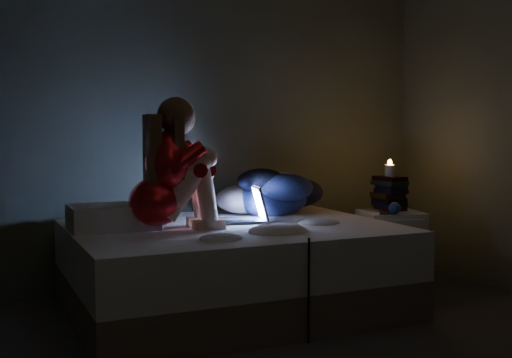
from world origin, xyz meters
TOP-DOWN VIEW (x-y plane):
  - wall_back at (0.00, 1.91)m, footprint 3.60×0.02m
  - bed at (-0.06, 1.10)m, footprint 1.88×1.41m
  - pillow at (-0.75, 1.24)m, footprint 0.49×0.35m
  - woman at (-0.53, 1.09)m, footprint 0.49×0.34m
  - laptop at (0.01, 1.18)m, footprint 0.38×0.30m
  - clothes_pile at (0.37, 1.46)m, footprint 0.55×0.45m
  - nightstand at (1.16, 1.17)m, footprint 0.47×0.44m
  - book_stack at (1.21, 1.26)m, footprint 0.19×0.25m
  - candle at (1.21, 1.26)m, footprint 0.07×0.07m
  - phone at (1.07, 1.08)m, footprint 0.12×0.16m
  - blue_orb at (1.12, 1.04)m, footprint 0.08×0.08m

SIDE VIEW (x-z plane):
  - bed at x=-0.06m, z-range 0.00..0.52m
  - nightstand at x=1.16m, z-range 0.00..0.53m
  - phone at x=1.07m, z-range 0.53..0.54m
  - blue_orb at x=1.12m, z-range 0.53..0.61m
  - pillow at x=-0.75m, z-range 0.52..0.66m
  - book_stack at x=1.21m, z-range 0.53..0.74m
  - laptop at x=0.01m, z-range 0.52..0.75m
  - clothes_pile at x=0.37m, z-range 0.52..0.85m
  - candle at x=1.21m, z-range 0.74..0.82m
  - woman at x=-0.53m, z-range 0.52..1.28m
  - wall_back at x=0.00m, z-range 0.00..2.60m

